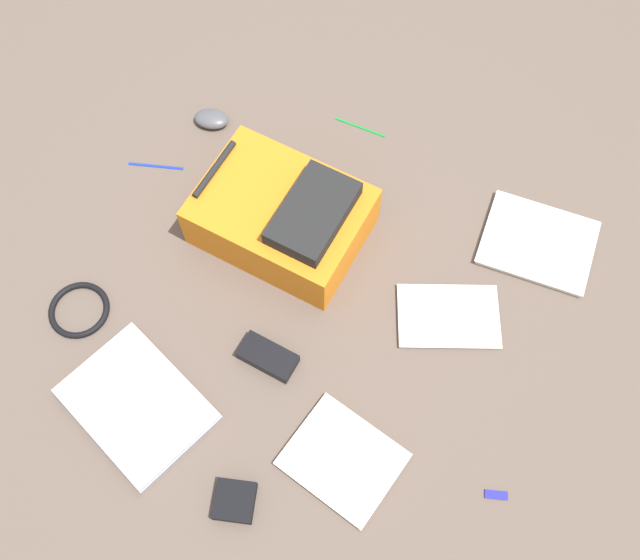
# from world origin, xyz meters

# --- Properties ---
(ground_plane) EXTENTS (3.70, 3.70, 0.00)m
(ground_plane) POSITION_xyz_m (0.00, 0.00, 0.00)
(ground_plane) COLOR brown
(backpack) EXTENTS (0.35, 0.43, 0.18)m
(backpack) POSITION_xyz_m (0.14, 0.14, 0.08)
(backpack) COLOR orange
(backpack) RESTS_ON ground_plane
(laptop) EXTENTS (0.34, 0.38, 0.03)m
(laptop) POSITION_xyz_m (-0.39, 0.29, 0.02)
(laptop) COLOR #929296
(laptop) RESTS_ON ground_plane
(book_blue) EXTENTS (0.22, 0.27, 0.02)m
(book_blue) POSITION_xyz_m (0.31, -0.46, 0.01)
(book_blue) COLOR silver
(book_blue) RESTS_ON ground_plane
(book_red) EXTENTS (0.23, 0.28, 0.01)m
(book_red) POSITION_xyz_m (0.05, -0.31, 0.01)
(book_red) COLOR silver
(book_red) RESTS_ON ground_plane
(book_comic) EXTENTS (0.25, 0.28, 0.02)m
(book_comic) POSITION_xyz_m (-0.35, -0.18, 0.01)
(book_comic) COLOR silver
(book_comic) RESTS_ON ground_plane
(computer_mouse) EXTENTS (0.07, 0.10, 0.03)m
(computer_mouse) POSITION_xyz_m (0.38, 0.44, 0.02)
(computer_mouse) COLOR #4C4C51
(computer_mouse) RESTS_ON ground_plane
(cable_coil) EXTENTS (0.14, 0.14, 0.01)m
(cable_coil) POSITION_xyz_m (-0.23, 0.52, 0.01)
(cable_coil) COLOR black
(cable_coil) RESTS_ON ground_plane
(power_brick) EXTENTS (0.09, 0.14, 0.03)m
(power_brick) POSITION_xyz_m (-0.19, 0.06, 0.02)
(power_brick) COLOR black
(power_brick) RESTS_ON ground_plane
(pen_black) EXTENTS (0.02, 0.14, 0.01)m
(pen_black) POSITION_xyz_m (0.50, 0.06, 0.00)
(pen_black) COLOR #198C33
(pen_black) RESTS_ON ground_plane
(pen_blue) EXTENTS (0.04, 0.14, 0.01)m
(pen_blue) POSITION_xyz_m (0.21, 0.53, 0.00)
(pen_blue) COLOR #1933B2
(pen_blue) RESTS_ON ground_plane
(earbud_pouch) EXTENTS (0.10, 0.10, 0.03)m
(earbud_pouch) POSITION_xyz_m (-0.51, 0.01, 0.01)
(earbud_pouch) COLOR black
(earbud_pouch) RESTS_ON ground_plane
(usb_stick) EXTENTS (0.03, 0.05, 0.01)m
(usb_stick) POSITION_xyz_m (-0.31, -0.51, 0.00)
(usb_stick) COLOR #191999
(usb_stick) RESTS_ON ground_plane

